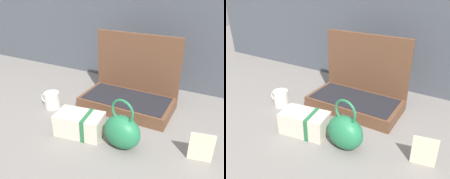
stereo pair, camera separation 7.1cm
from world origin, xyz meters
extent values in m
plane|color=slate|center=(0.00, 0.00, 0.00)|extent=(6.00, 6.00, 0.00)
cube|color=brown|center=(0.01, 0.15, 0.03)|extent=(0.52, 0.26, 0.07)
cube|color=black|center=(0.01, 0.15, 0.07)|extent=(0.47, 0.23, 0.00)
cube|color=brown|center=(0.01, 0.29, 0.21)|extent=(0.52, 0.02, 0.41)
ellipsoid|color=#237247|center=(0.13, -0.17, 0.08)|extent=(0.19, 0.15, 0.15)
torus|color=#237247|center=(0.13, -0.17, 0.18)|extent=(0.11, 0.03, 0.11)
cube|color=beige|center=(-0.09, -0.17, 0.05)|extent=(0.24, 0.16, 0.11)
cube|color=#236638|center=(-0.05, -0.17, 0.05)|extent=(0.04, 0.13, 0.11)
cylinder|color=silver|center=(-0.38, -0.04, 0.05)|extent=(0.09, 0.09, 0.10)
torus|color=silver|center=(-0.42, -0.04, 0.05)|extent=(0.07, 0.01, 0.07)
cube|color=beige|center=(0.46, -0.10, 0.07)|extent=(0.10, 0.02, 0.13)
camera|label=1|loc=(0.48, -0.93, 0.68)|focal=37.17mm
camera|label=2|loc=(0.54, -0.90, 0.68)|focal=37.17mm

